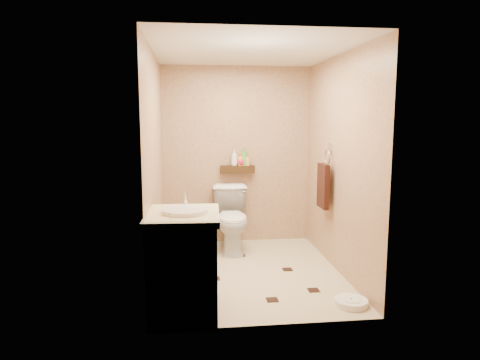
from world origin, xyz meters
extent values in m
plane|color=beige|center=(0.00, 0.00, 0.00)|extent=(2.50, 2.50, 0.00)
cube|color=tan|center=(0.00, 1.25, 1.20)|extent=(2.00, 0.04, 2.40)
cube|color=tan|center=(0.00, -1.25, 1.20)|extent=(2.00, 0.04, 2.40)
cube|color=tan|center=(-1.00, 0.00, 1.20)|extent=(0.04, 2.50, 2.40)
cube|color=tan|center=(1.00, 0.00, 1.20)|extent=(0.04, 2.50, 2.40)
cube|color=silver|center=(0.00, 0.00, 2.40)|extent=(2.00, 2.50, 0.02)
cube|color=#341F0E|center=(0.00, 1.17, 1.02)|extent=(0.46, 0.14, 0.10)
cube|color=black|center=(-0.39, -0.16, 0.00)|extent=(0.11, 0.11, 0.01)
cube|color=black|center=(0.45, 0.02, 0.00)|extent=(0.11, 0.11, 0.01)
cube|color=black|center=(0.12, -0.77, 0.00)|extent=(0.11, 0.11, 0.01)
cube|color=black|center=(-0.61, 0.51, 0.00)|extent=(0.11, 0.11, 0.01)
cube|color=black|center=(0.57, -0.59, 0.00)|extent=(0.11, 0.11, 0.01)
cube|color=black|center=(-0.03, 0.58, 0.00)|extent=(0.11, 0.11, 0.01)
imported|color=white|center=(-0.11, 0.83, 0.41)|extent=(0.46, 0.81, 0.82)
cube|color=brown|center=(-0.70, -0.95, 0.43)|extent=(0.60, 0.73, 0.86)
cube|color=beige|center=(-0.70, -0.95, 0.88)|extent=(0.65, 0.77, 0.05)
cylinder|color=white|center=(-0.68, -0.95, 0.92)|extent=(0.39, 0.39, 0.05)
cylinder|color=silver|center=(-0.68, -0.71, 0.99)|extent=(0.03, 0.03, 0.13)
cylinder|color=white|center=(0.82, -0.96, 0.03)|extent=(0.40, 0.40, 0.06)
cylinder|color=white|center=(0.82, -0.96, 0.06)|extent=(0.18, 0.18, 0.01)
cylinder|color=#19645A|center=(-0.82, 0.89, 0.06)|extent=(0.11, 0.11, 0.12)
cylinder|color=white|center=(-0.82, 0.89, 0.27)|extent=(0.02, 0.02, 0.33)
sphere|color=white|center=(-0.82, 0.89, 0.43)|extent=(0.08, 0.08, 0.08)
cube|color=silver|center=(0.98, 0.25, 1.38)|extent=(0.03, 0.06, 0.08)
torus|color=silver|center=(0.95, 0.25, 1.26)|extent=(0.02, 0.19, 0.19)
cube|color=#33150F|center=(0.91, 0.25, 0.92)|extent=(0.06, 0.30, 0.52)
cylinder|color=white|center=(-0.94, 0.65, 0.60)|extent=(0.11, 0.11, 0.11)
cylinder|color=silver|center=(-0.98, 0.65, 0.66)|extent=(0.04, 0.02, 0.02)
imported|color=white|center=(-0.04, 1.17, 1.18)|extent=(0.12, 0.12, 0.23)
imported|color=yellow|center=(0.04, 1.17, 1.16)|extent=(0.09, 0.09, 0.17)
imported|color=red|center=(0.04, 1.17, 1.15)|extent=(0.13, 0.13, 0.16)
imported|color=green|center=(0.09, 1.17, 1.19)|extent=(0.13, 0.13, 0.25)
imported|color=gold|center=(0.12, 1.17, 1.15)|extent=(0.08, 0.08, 0.17)
camera|label=1|loc=(-0.63, -4.55, 1.71)|focal=32.00mm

